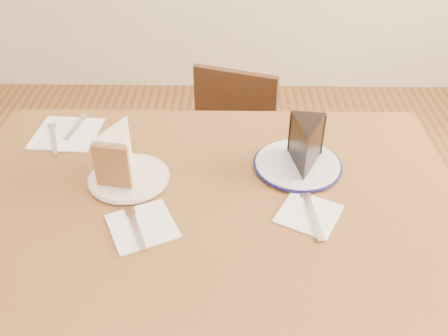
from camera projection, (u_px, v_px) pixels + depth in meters
table at (208, 228)px, 1.23m from camera, size 1.20×0.80×0.75m
chair_far at (225, 165)px, 1.84m from camera, size 0.46×0.46×0.74m
plate_cream at (129, 178)px, 1.22m from camera, size 0.19×0.19×0.01m
plate_navy at (297, 165)px, 1.27m from camera, size 0.21×0.21×0.01m
carrot_cake at (122, 152)px, 1.21m from camera, size 0.10×0.13×0.11m
chocolate_cake at (306, 148)px, 1.22m from camera, size 0.10×0.13×0.11m
napkin_cream at (142, 226)px, 1.09m from camera, size 0.18×0.18×0.00m
napkin_navy at (309, 214)px, 1.12m from camera, size 0.17×0.17×0.00m
napkin_spare at (66, 134)px, 1.39m from camera, size 0.18×0.18×0.00m
fork_cream at (136, 228)px, 1.08m from camera, size 0.07×0.14×0.00m
knife_navy at (312, 214)px, 1.12m from camera, size 0.03×0.17×0.00m
fork_spare at (76, 127)px, 1.41m from camera, size 0.04×0.14×0.00m
knife_spare at (54, 139)px, 1.36m from camera, size 0.07×0.16×0.00m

